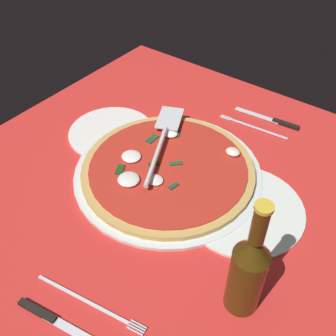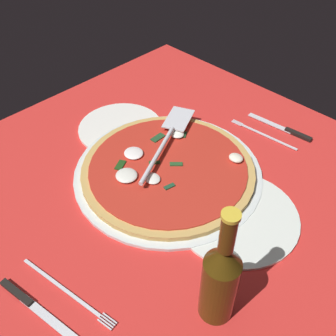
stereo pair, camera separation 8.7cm
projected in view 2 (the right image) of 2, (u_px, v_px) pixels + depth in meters
ground_plane at (168, 188)px, 86.45cm from camera, size 97.11×97.11×0.80cm
pizza_pan at (168, 173)px, 88.50cm from camera, size 42.33×42.33×1.16cm
dinner_plate_left at (121, 128)px, 100.79cm from camera, size 21.57×21.57×1.00cm
dinner_plate_right at (236, 216)px, 79.35cm from camera, size 25.27×25.27×1.00cm
pizza at (168, 169)px, 87.63cm from camera, size 38.92×38.92×2.81cm
pizza_server at (168, 137)px, 92.02cm from camera, size 15.51×28.08×1.00cm
place_setting_near at (49, 299)px, 66.29cm from camera, size 21.85×14.21×1.40cm
place_setting_far at (274, 133)px, 99.60cm from camera, size 21.06×13.60×1.40cm
beer_bottle at (220, 280)px, 58.70cm from camera, size 5.77×5.77×24.85cm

